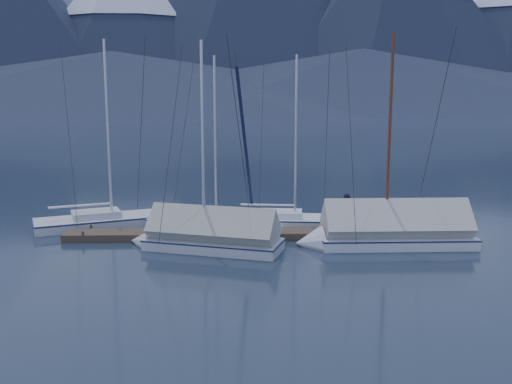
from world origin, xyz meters
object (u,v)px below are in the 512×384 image
(sailboat_open_right, at_px, (305,223))
(person, at_px, (348,212))
(sailboat_open_left, at_px, (123,221))
(sailboat_covered_near, at_px, (382,234))
(sailboat_covered_far, at_px, (201,238))
(sailboat_open_mid, at_px, (226,225))

(sailboat_open_right, height_order, person, sailboat_open_right)
(sailboat_open_left, relative_size, sailboat_covered_near, 1.01)
(sailboat_open_left, bearing_deg, sailboat_covered_far, -47.81)
(sailboat_open_left, relative_size, person, 6.01)
(sailboat_open_right, distance_m, person, 3.10)
(sailboat_open_mid, distance_m, person, 6.29)
(sailboat_open_right, bearing_deg, sailboat_open_mid, -174.71)
(sailboat_open_left, distance_m, person, 11.77)
(sailboat_open_mid, height_order, sailboat_open_right, sailboat_open_right)
(sailboat_open_right, height_order, sailboat_covered_far, sailboat_covered_far)
(sailboat_covered_near, distance_m, person, 2.18)
(sailboat_open_left, distance_m, sailboat_open_mid, 5.55)
(sailboat_open_right, xyz_separation_m, sailboat_covered_far, (-5.09, -4.31, 0.31))
(sailboat_covered_near, distance_m, sailboat_covered_far, 8.11)
(sailboat_covered_far, bearing_deg, sailboat_open_left, 132.19)
(sailboat_open_left, xyz_separation_m, sailboat_covered_far, (4.48, -4.94, 0.30))
(sailboat_open_left, xyz_separation_m, person, (11.35, -2.96, 1.02))
(sailboat_open_mid, distance_m, sailboat_covered_near, 7.99)
(sailboat_open_mid, bearing_deg, person, -18.26)
(sailboat_covered_near, bearing_deg, person, 126.69)
(sailboat_open_mid, relative_size, sailboat_covered_near, 0.92)
(sailboat_covered_far, bearing_deg, sailboat_open_mid, 76.11)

